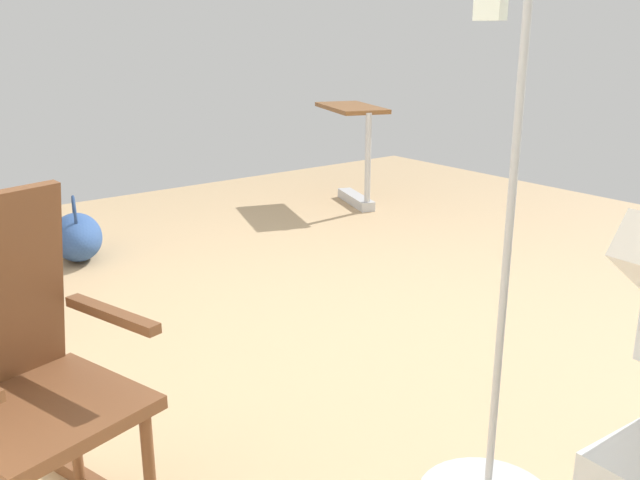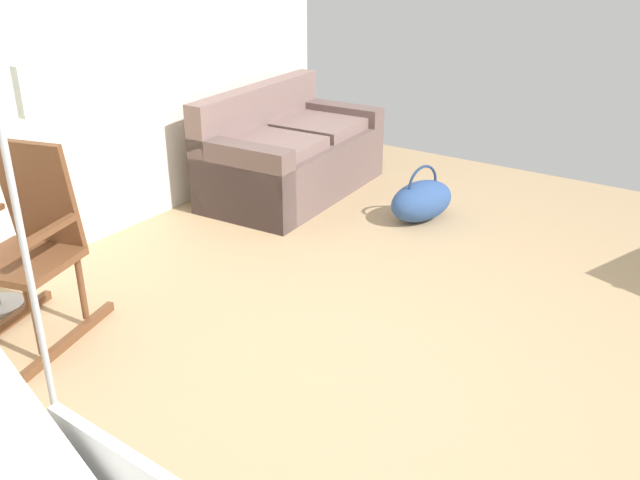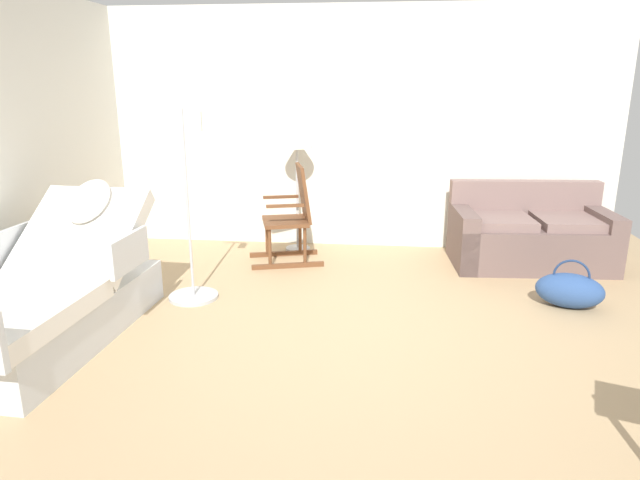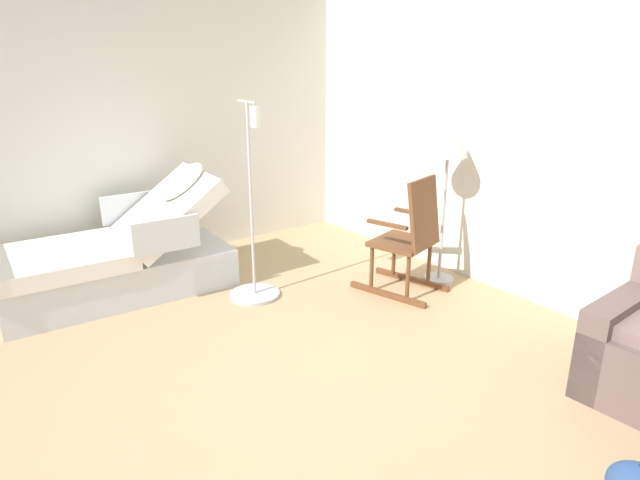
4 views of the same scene
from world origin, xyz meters
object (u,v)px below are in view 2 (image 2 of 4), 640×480
(couch, at_px, (290,156))
(rocking_chair, at_px, (30,247))
(duffel_bag, at_px, (422,200))
(iv_pole, at_px, (65,448))

(couch, xyz_separation_m, rocking_chair, (-2.51, -0.17, 0.20))
(duffel_bag, xyz_separation_m, iv_pole, (-3.29, -0.16, 0.10))
(iv_pole, bearing_deg, couch, 22.34)
(couch, relative_size, duffel_bag, 2.62)
(rocking_chair, xyz_separation_m, duffel_bag, (2.58, -1.00, -0.35))
(couch, distance_m, rocking_chair, 2.52)
(duffel_bag, bearing_deg, iv_pole, -177.29)
(couch, distance_m, duffel_bag, 1.18)
(couch, height_order, iv_pole, iv_pole)
(duffel_bag, distance_m, iv_pole, 3.30)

